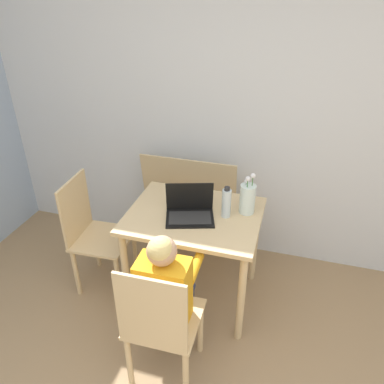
{
  "coord_description": "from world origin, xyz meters",
  "views": [
    {
      "loc": [
        0.29,
        -0.54,
        2.14
      ],
      "look_at": [
        -0.3,
        1.49,
        0.92
      ],
      "focal_mm": 35.0,
      "sensor_mm": 36.0,
      "label": 1
    }
  ],
  "objects_px": {
    "laptop": "(190,209)",
    "water_bottle": "(226,203)",
    "flower_vase": "(247,198)",
    "person_seated": "(167,287)",
    "chair_spare": "(94,234)",
    "chair_occupied": "(161,324)"
  },
  "relations": [
    {
      "from": "laptop",
      "to": "water_bottle",
      "type": "distance_m",
      "value": 0.25
    },
    {
      "from": "flower_vase",
      "to": "laptop",
      "type": "bearing_deg",
      "value": -156.47
    },
    {
      "from": "flower_vase",
      "to": "water_bottle",
      "type": "bearing_deg",
      "value": -144.19
    },
    {
      "from": "person_seated",
      "to": "flower_vase",
      "type": "relative_size",
      "value": 3.43
    },
    {
      "from": "flower_vase",
      "to": "chair_spare",
      "type": "bearing_deg",
      "value": -169.97
    },
    {
      "from": "laptop",
      "to": "flower_vase",
      "type": "relative_size",
      "value": 1.25
    },
    {
      "from": "laptop",
      "to": "flower_vase",
      "type": "xyz_separation_m",
      "value": [
        0.36,
        0.16,
        0.06
      ]
    },
    {
      "from": "chair_spare",
      "to": "laptop",
      "type": "bearing_deg",
      "value": -89.73
    },
    {
      "from": "person_seated",
      "to": "chair_occupied",
      "type": "bearing_deg",
      "value": 90.0
    },
    {
      "from": "person_seated",
      "to": "flower_vase",
      "type": "bearing_deg",
      "value": -115.48
    },
    {
      "from": "laptop",
      "to": "chair_spare",
      "type": "bearing_deg",
      "value": 165.32
    },
    {
      "from": "laptop",
      "to": "water_bottle",
      "type": "height_order",
      "value": "laptop"
    },
    {
      "from": "laptop",
      "to": "flower_vase",
      "type": "bearing_deg",
      "value": 5.88
    },
    {
      "from": "chair_occupied",
      "to": "laptop",
      "type": "bearing_deg",
      "value": -88.12
    },
    {
      "from": "person_seated",
      "to": "flower_vase",
      "type": "distance_m",
      "value": 0.82
    },
    {
      "from": "chair_occupied",
      "to": "person_seated",
      "type": "bearing_deg",
      "value": -90.0
    },
    {
      "from": "chair_spare",
      "to": "chair_occupied",
      "type": "bearing_deg",
      "value": -132.63
    },
    {
      "from": "laptop",
      "to": "chair_occupied",
      "type": "bearing_deg",
      "value": -104.59
    },
    {
      "from": "person_seated",
      "to": "water_bottle",
      "type": "distance_m",
      "value": 0.7
    },
    {
      "from": "chair_occupied",
      "to": "chair_spare",
      "type": "xyz_separation_m",
      "value": [
        -0.78,
        0.65,
        0.0
      ]
    },
    {
      "from": "flower_vase",
      "to": "water_bottle",
      "type": "relative_size",
      "value": 1.33
    },
    {
      "from": "laptop",
      "to": "water_bottle",
      "type": "xyz_separation_m",
      "value": [
        0.23,
        0.07,
        0.05
      ]
    }
  ]
}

